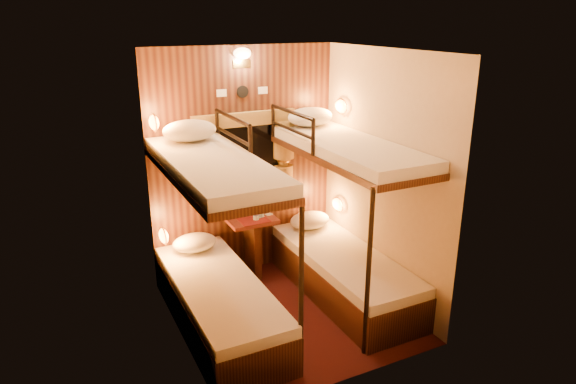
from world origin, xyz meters
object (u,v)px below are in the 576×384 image
table (252,239)px  bottle_left (256,211)px  bottle_right (261,209)px  bunk_left (218,271)px  bunk_right (344,243)px

table → bottle_left: size_ratio=2.86×
bottle_right → table: bearing=-179.5°
bottle_right → bottle_left: bearing=-148.5°
bunk_left → bottle_left: 1.01m
bunk_right → bottle_left: bearing=130.3°
bunk_left → table: 1.02m
bunk_left → bottle_left: bunk_left is taller
bunk_right → bunk_left: bearing=180.0°
bunk_left → bottle_right: bearing=46.0°
bunk_left → bottle_right: bunk_left is taller
bottle_left → table: bearing=119.3°
bunk_right → bottle_left: bunk_right is taller
bunk_left → table: bunk_left is taller
bunk_left → bunk_right: (1.30, 0.00, 0.00)m
bottle_right → bunk_left: bearing=-134.0°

